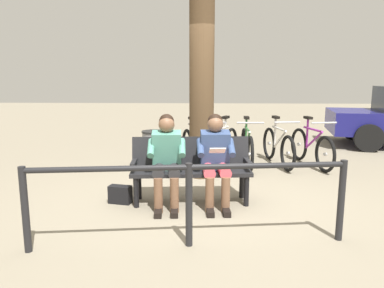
% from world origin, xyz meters
% --- Properties ---
extents(ground_plane, '(40.00, 40.00, 0.00)m').
position_xyz_m(ground_plane, '(0.00, 0.00, 0.00)').
color(ground_plane, gray).
extents(bench, '(1.63, 0.60, 0.87)m').
position_xyz_m(bench, '(0.22, 0.00, 0.51)').
color(bench, black).
rests_on(bench, ground).
extents(person_reading, '(0.51, 0.79, 1.20)m').
position_xyz_m(person_reading, '(-0.11, 0.14, 0.66)').
color(person_reading, '#334772').
rests_on(person_reading, ground).
extents(person_companion, '(0.51, 0.79, 1.20)m').
position_xyz_m(person_companion, '(0.52, 0.19, 0.66)').
color(person_companion, '#4C8C7A').
rests_on(person_companion, ground).
extents(handbag, '(0.32, 0.20, 0.24)m').
position_xyz_m(handbag, '(1.16, 0.16, 0.12)').
color(handbag, black).
rests_on(handbag, ground).
extents(tree_trunk, '(0.41, 0.41, 4.14)m').
position_xyz_m(tree_trunk, '(0.09, -1.27, 2.07)').
color(tree_trunk, '#4C3823').
rests_on(tree_trunk, ground).
extents(litter_bin, '(0.41, 0.41, 0.77)m').
position_xyz_m(litter_bin, '(0.92, -1.36, 0.38)').
color(litter_bin, slate).
rests_on(litter_bin, ground).
extents(bicycle_red, '(0.53, 1.65, 0.94)m').
position_xyz_m(bicycle_red, '(-2.00, -2.11, 0.36)').
color(bicycle_red, black).
rests_on(bicycle_red, ground).
extents(bicycle_silver, '(0.48, 1.67, 0.94)m').
position_xyz_m(bicycle_silver, '(-1.38, -2.17, 0.36)').
color(bicycle_silver, black).
rests_on(bicycle_silver, ground).
extents(bicycle_purple, '(0.48, 1.68, 0.94)m').
position_xyz_m(bicycle_purple, '(-0.77, -2.06, 0.36)').
color(bicycle_purple, black).
rests_on(bicycle_purple, ground).
extents(bicycle_blue, '(0.77, 1.55, 0.94)m').
position_xyz_m(bicycle_blue, '(-0.29, -2.13, 0.36)').
color(bicycle_blue, black).
rests_on(bicycle_blue, ground).
extents(bicycle_green, '(0.66, 1.61, 0.94)m').
position_xyz_m(bicycle_green, '(0.23, -1.90, 0.36)').
color(bicycle_green, black).
rests_on(bicycle_green, ground).
extents(railing_fence, '(3.17, 0.46, 0.85)m').
position_xyz_m(railing_fence, '(0.18, 1.38, 0.59)').
color(railing_fence, black).
rests_on(railing_fence, ground).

